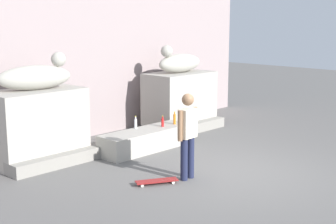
% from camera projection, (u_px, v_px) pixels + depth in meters
% --- Properties ---
extents(ground_plane, '(40.00, 40.00, 0.00)m').
position_uv_depth(ground_plane, '(237.00, 174.00, 9.73)').
color(ground_plane, '#605E5B').
extents(facade_wall, '(11.73, 0.60, 5.25)m').
position_uv_depth(facade_wall, '(84.00, 35.00, 12.56)').
color(facade_wall, gray).
rests_on(facade_wall, ground_plane).
extents(pedestal_left, '(1.98, 1.11, 1.57)m').
position_uv_depth(pedestal_left, '(37.00, 126.00, 10.42)').
color(pedestal_left, '#A39E93').
rests_on(pedestal_left, ground_plane).
extents(pedestal_right, '(1.98, 1.11, 1.57)m').
position_uv_depth(pedestal_right, '(180.00, 100.00, 13.64)').
color(pedestal_right, '#A39E93').
rests_on(pedestal_right, ground_plane).
extents(statue_reclining_left, '(1.68, 0.85, 0.78)m').
position_uv_depth(statue_reclining_left, '(36.00, 76.00, 10.23)').
color(statue_reclining_left, '#ADAA9C').
rests_on(statue_reclining_left, pedestal_left).
extents(statue_reclining_right, '(1.62, 0.61, 0.78)m').
position_uv_depth(statue_reclining_right, '(179.00, 62.00, 13.41)').
color(statue_reclining_right, '#ADAA9C').
rests_on(statue_reclining_right, pedestal_right).
extents(ledge_block, '(2.46, 0.71, 0.49)m').
position_uv_depth(ledge_block, '(147.00, 140.00, 11.44)').
color(ledge_block, '#A39E93').
rests_on(ledge_block, ground_plane).
extents(skater, '(0.54, 0.23, 1.67)m').
position_uv_depth(skater, '(188.00, 132.00, 9.24)').
color(skater, '#1E233F').
rests_on(skater, ground_plane).
extents(skateboard, '(0.80, 0.56, 0.08)m').
position_uv_depth(skateboard, '(157.00, 181.00, 9.09)').
color(skateboard, maroon).
rests_on(skateboard, ground_plane).
extents(bottle_red, '(0.07, 0.07, 0.27)m').
position_uv_depth(bottle_red, '(163.00, 122.00, 11.68)').
color(bottle_red, red).
rests_on(bottle_red, ledge_block).
extents(bottle_clear, '(0.07, 0.07, 0.30)m').
position_uv_depth(bottle_clear, '(136.00, 123.00, 11.47)').
color(bottle_clear, silver).
rests_on(bottle_clear, ledge_block).
extents(bottle_orange, '(0.06, 0.06, 0.32)m').
position_uv_depth(bottle_orange, '(175.00, 119.00, 11.94)').
color(bottle_orange, orange).
rests_on(bottle_orange, ledge_block).
extents(stair_step, '(6.53, 0.50, 0.26)m').
position_uv_depth(stair_step, '(134.00, 141.00, 11.77)').
color(stair_step, gray).
rests_on(stair_step, ground_plane).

